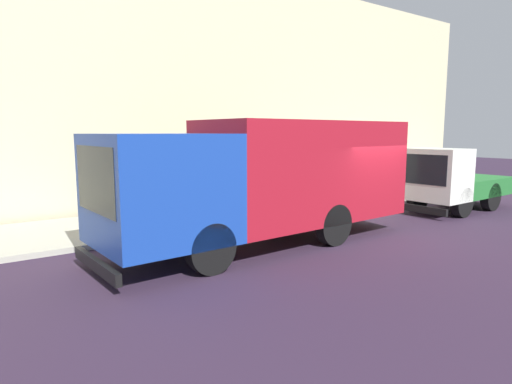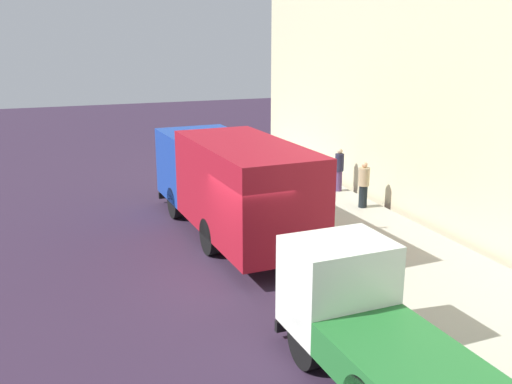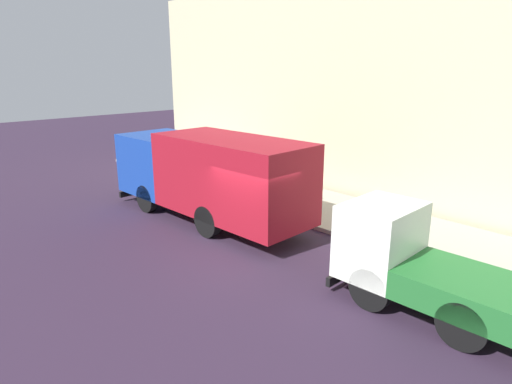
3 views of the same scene
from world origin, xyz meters
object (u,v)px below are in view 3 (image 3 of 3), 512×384
Objects in this scene: pedestrian_walking at (291,168)px; street_sign_post at (277,176)px; large_utility_truck at (208,173)px; pedestrian_standing at (261,159)px; small_flatbed_truck at (421,265)px.

street_sign_post reaches higher than pedestrian_walking.
street_sign_post is at bearing -30.25° from large_utility_truck.
pedestrian_walking is at bearing -54.53° from pedestrian_standing.
street_sign_post is at bearing -84.72° from pedestrian_standing.
large_utility_truck is 6.32m from pedestrian_standing.
pedestrian_walking is at bearing 57.40° from small_flatbed_truck.
small_flatbed_truck is at bearing -56.62° from pedestrian_walking.
large_utility_truck is at bearing 87.27° from small_flatbed_truck.
small_flatbed_truck is 2.17× the size of street_sign_post.
large_utility_truck reaches higher than pedestrian_standing.
street_sign_post reaches higher than small_flatbed_truck.
large_utility_truck is at bearing 152.35° from street_sign_post.
pedestrian_standing is (5.50, 3.04, -0.73)m from large_utility_truck.
large_utility_truck is 5.35m from pedestrian_walking.
pedestrian_standing is at bearing 61.65° from small_flatbed_truck.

